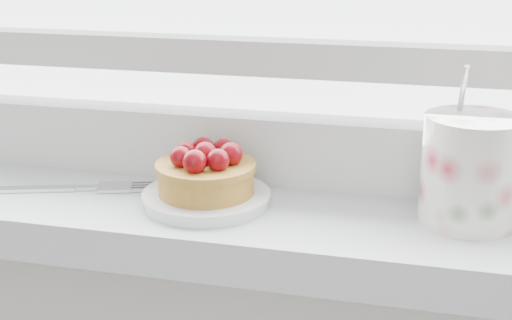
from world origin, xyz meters
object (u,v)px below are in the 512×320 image
(saucer, at_px, (206,198))
(floral_mug, at_px, (475,168))
(raspberry_tart, at_px, (206,171))
(fork, at_px, (57,188))

(saucer, xyz_separation_m, floral_mug, (0.24, 0.02, 0.05))
(raspberry_tart, height_order, fork, raspberry_tart)
(fork, bearing_deg, floral_mug, 2.58)
(floral_mug, distance_m, fork, 0.41)
(saucer, xyz_separation_m, raspberry_tart, (0.00, -0.00, 0.03))
(saucer, xyz_separation_m, fork, (-0.16, -0.00, -0.00))
(raspberry_tart, bearing_deg, floral_mug, 3.99)
(saucer, relative_size, raspberry_tart, 1.29)
(saucer, height_order, fork, saucer)
(saucer, distance_m, raspberry_tart, 0.03)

